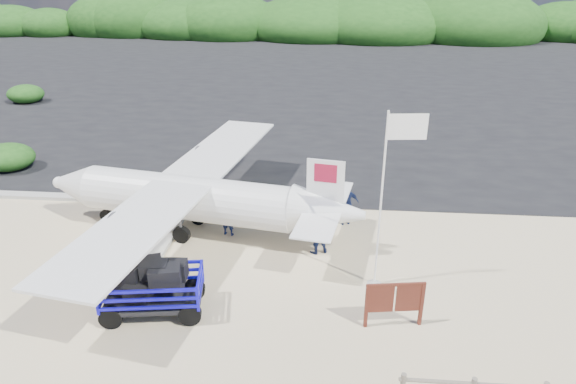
% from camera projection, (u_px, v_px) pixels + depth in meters
% --- Properties ---
extents(ground, '(160.00, 160.00, 0.00)m').
position_uv_depth(ground, '(286.00, 276.00, 16.28)').
color(ground, beige).
extents(asphalt_apron, '(90.00, 50.00, 0.04)m').
position_uv_depth(asphalt_apron, '(317.00, 77.00, 43.47)').
color(asphalt_apron, '#B2B2B2').
rests_on(asphalt_apron, ground).
extents(lagoon, '(9.00, 7.00, 0.40)m').
position_uv_depth(lagoon, '(40.00, 241.00, 18.33)').
color(lagoon, '#B2B2B2').
rests_on(lagoon, ground).
extents(vegetation_band, '(124.00, 8.00, 4.40)m').
position_uv_depth(vegetation_band, '(324.00, 37.00, 66.13)').
color(vegetation_band, '#B2B2B2').
rests_on(vegetation_band, ground).
extents(baggage_cart, '(3.19, 2.11, 1.49)m').
position_uv_depth(baggage_cart, '(156.00, 312.00, 14.65)').
color(baggage_cart, '#110DC6').
rests_on(baggage_cart, ground).
extents(flagpole, '(1.15, 0.57, 5.52)m').
position_uv_depth(flagpole, '(374.00, 283.00, 15.93)').
color(flagpole, white).
rests_on(flagpole, ground).
extents(signboard, '(1.72, 0.41, 1.41)m').
position_uv_depth(signboard, '(392.00, 325.00, 14.12)').
color(signboard, '#5B251A').
rests_on(signboard, ground).
extents(crew_a, '(0.61, 0.46, 1.49)m').
position_uv_depth(crew_a, '(228.00, 216.00, 18.45)').
color(crew_a, '#111B42').
rests_on(crew_a, ground).
extents(crew_b, '(0.95, 0.86, 1.61)m').
position_uv_depth(crew_b, '(317.00, 231.00, 17.31)').
color(crew_b, '#111B42').
rests_on(crew_b, ground).
extents(crew_c, '(1.06, 0.75, 1.67)m').
position_uv_depth(crew_c, '(347.00, 204.00, 19.19)').
color(crew_c, '#111B42').
rests_on(crew_c, ground).
extents(aircraft_large, '(16.47, 16.47, 4.26)m').
position_uv_depth(aircraft_large, '(493.00, 103.00, 35.68)').
color(aircraft_large, '#B2B2B2').
rests_on(aircraft_large, ground).
extents(aircraft_small, '(10.66, 10.66, 2.72)m').
position_uv_depth(aircraft_small, '(251.00, 67.00, 47.74)').
color(aircraft_small, '#B2B2B2').
rests_on(aircraft_small, ground).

